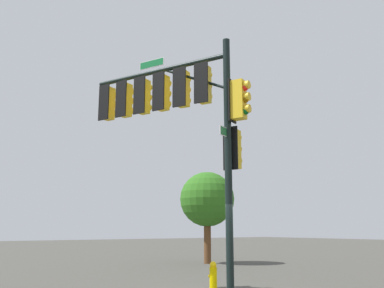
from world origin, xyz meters
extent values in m
cylinder|color=black|center=(0.00, 0.00, 3.62)|extent=(0.20, 0.20, 7.24)
cylinder|color=black|center=(2.21, 1.00, 6.76)|extent=(4.47, 2.13, 0.14)
cylinder|color=black|center=(0.99, 0.45, 6.26)|extent=(2.05, 0.99, 1.07)
cube|color=yellow|center=(0.68, 0.31, 6.01)|extent=(0.45, 0.47, 1.10)
cube|color=black|center=(0.59, 0.49, 6.01)|extent=(0.41, 0.24, 1.22)
sphere|color=#FF2018|center=(0.77, 0.13, 6.35)|extent=(0.22, 0.22, 0.22)
cylinder|color=yellow|center=(0.80, 0.08, 6.40)|extent=(0.27, 0.23, 0.23)
sphere|color=#855607|center=(0.77, 0.13, 6.01)|extent=(0.22, 0.22, 0.22)
cylinder|color=yellow|center=(0.80, 0.08, 6.06)|extent=(0.27, 0.23, 0.23)
sphere|color=#0B621E|center=(0.77, 0.13, 5.67)|extent=(0.22, 0.22, 0.22)
cylinder|color=yellow|center=(0.80, 0.08, 5.72)|extent=(0.27, 0.23, 0.23)
cube|color=yellow|center=(1.36, 0.62, 6.01)|extent=(0.45, 0.46, 1.10)
cube|color=black|center=(1.27, 0.79, 6.01)|extent=(0.41, 0.23, 1.22)
sphere|color=#FF2018|center=(1.45, 0.44, 6.35)|extent=(0.22, 0.22, 0.22)
cylinder|color=yellow|center=(1.47, 0.38, 6.40)|extent=(0.27, 0.23, 0.23)
sphere|color=#855607|center=(1.45, 0.44, 6.01)|extent=(0.22, 0.22, 0.22)
cylinder|color=yellow|center=(1.47, 0.38, 6.06)|extent=(0.27, 0.23, 0.23)
sphere|color=#0B621E|center=(1.45, 0.44, 5.67)|extent=(0.22, 0.22, 0.22)
cylinder|color=yellow|center=(1.47, 0.38, 5.72)|extent=(0.27, 0.23, 0.23)
cube|color=yellow|center=(2.04, 0.92, 6.01)|extent=(0.43, 0.45, 1.10)
cube|color=black|center=(1.96, 1.11, 6.01)|extent=(0.42, 0.20, 1.22)
sphere|color=#FF2018|center=(2.11, 0.74, 6.35)|extent=(0.22, 0.22, 0.22)
cylinder|color=yellow|center=(2.13, 0.68, 6.40)|extent=(0.27, 0.22, 0.23)
sphere|color=#855607|center=(2.11, 0.74, 6.01)|extent=(0.22, 0.22, 0.22)
cylinder|color=yellow|center=(2.13, 0.68, 6.06)|extent=(0.27, 0.22, 0.23)
sphere|color=#0B621E|center=(2.11, 0.74, 5.67)|extent=(0.22, 0.22, 0.22)
cylinder|color=yellow|center=(2.13, 0.68, 5.72)|extent=(0.27, 0.22, 0.23)
cube|color=yellow|center=(2.72, 1.23, 6.01)|extent=(0.44, 0.46, 1.10)
cube|color=black|center=(2.64, 1.41, 6.01)|extent=(0.42, 0.21, 1.22)
sphere|color=#FF2018|center=(2.80, 1.05, 6.35)|extent=(0.22, 0.22, 0.22)
cylinder|color=yellow|center=(2.82, 0.99, 6.40)|extent=(0.27, 0.22, 0.23)
sphere|color=#855607|center=(2.80, 1.05, 6.01)|extent=(0.22, 0.22, 0.22)
cylinder|color=yellow|center=(2.82, 0.99, 6.06)|extent=(0.27, 0.22, 0.23)
sphere|color=#0B621E|center=(2.80, 1.05, 5.67)|extent=(0.22, 0.22, 0.22)
cylinder|color=yellow|center=(2.82, 0.99, 5.72)|extent=(0.27, 0.22, 0.23)
cube|color=yellow|center=(3.40, 1.54, 6.01)|extent=(0.43, 0.45, 1.10)
cube|color=black|center=(3.32, 1.72, 6.01)|extent=(0.42, 0.20, 1.22)
sphere|color=#FF2018|center=(3.47, 1.35, 6.35)|extent=(0.22, 0.22, 0.22)
cylinder|color=yellow|center=(3.49, 1.30, 6.40)|extent=(0.27, 0.22, 0.23)
sphere|color=#855607|center=(3.47, 1.35, 6.01)|extent=(0.22, 0.22, 0.22)
cylinder|color=yellow|center=(3.49, 1.30, 6.06)|extent=(0.27, 0.22, 0.23)
sphere|color=#0B621E|center=(3.47, 1.35, 5.67)|extent=(0.22, 0.22, 0.22)
cylinder|color=yellow|center=(3.49, 1.30, 5.72)|extent=(0.27, 0.22, 0.23)
cube|color=yellow|center=(4.07, 1.85, 6.01)|extent=(0.43, 0.45, 1.10)
cube|color=black|center=(4.00, 2.03, 6.01)|extent=(0.42, 0.20, 1.22)
sphere|color=#FF2018|center=(4.15, 1.66, 6.35)|extent=(0.22, 0.22, 0.22)
cylinder|color=yellow|center=(4.17, 1.60, 6.40)|extent=(0.27, 0.22, 0.23)
sphere|color=#855607|center=(4.15, 1.66, 6.01)|extent=(0.22, 0.22, 0.22)
cylinder|color=yellow|center=(4.17, 1.60, 6.06)|extent=(0.27, 0.22, 0.23)
sphere|color=#0B621E|center=(4.15, 1.66, 5.67)|extent=(0.22, 0.22, 0.22)
cylinder|color=yellow|center=(4.17, 1.60, 5.72)|extent=(0.27, 0.22, 0.23)
cube|color=yellow|center=(-0.32, -0.14, 5.36)|extent=(0.46, 0.44, 1.10)
cube|color=black|center=(-0.14, -0.06, 5.36)|extent=(0.22, 0.42, 1.22)
sphere|color=#FF2018|center=(-0.50, -0.23, 5.70)|extent=(0.22, 0.22, 0.22)
cylinder|color=yellow|center=(-0.56, -0.25, 5.75)|extent=(0.22, 0.27, 0.23)
sphere|color=#855607|center=(-0.50, -0.23, 5.36)|extent=(0.22, 0.22, 0.22)
cylinder|color=yellow|center=(-0.56, -0.25, 5.41)|extent=(0.22, 0.27, 0.23)
sphere|color=#0B621E|center=(-0.50, -0.23, 5.02)|extent=(0.22, 0.22, 0.22)
cylinder|color=yellow|center=(-0.56, -0.25, 5.07)|extent=(0.22, 0.27, 0.23)
cube|color=yellow|center=(0.14, -0.32, 4.06)|extent=(0.44, 0.46, 1.10)
cube|color=black|center=(0.06, -0.14, 4.06)|extent=(0.42, 0.22, 1.22)
sphere|color=#FF2018|center=(0.23, -0.50, 4.40)|extent=(0.22, 0.22, 0.22)
cylinder|color=yellow|center=(0.25, -0.56, 4.45)|extent=(0.27, 0.22, 0.23)
sphere|color=#855607|center=(0.23, -0.50, 4.06)|extent=(0.22, 0.22, 0.22)
cylinder|color=yellow|center=(0.25, -0.56, 4.11)|extent=(0.27, 0.22, 0.23)
sphere|color=#0B621E|center=(0.23, -0.50, 3.72)|extent=(0.22, 0.22, 0.22)
cylinder|color=yellow|center=(0.25, -0.56, 3.77)|extent=(0.27, 0.22, 0.23)
cube|color=white|center=(2.43, 1.10, 7.06)|extent=(0.86, 0.41, 0.26)
cube|color=#187339|center=(2.43, 1.10, 7.06)|extent=(0.83, 0.40, 0.22)
cube|color=white|center=(0.00, 0.00, 4.46)|extent=(0.41, 0.86, 0.26)
cube|color=#216E36|center=(0.00, 0.00, 4.46)|extent=(0.40, 0.83, 0.22)
cylinder|color=#E1C101|center=(2.34, -1.24, 0.33)|extent=(0.24, 0.24, 0.65)
sphere|color=yellow|center=(2.34, -1.24, 0.72)|extent=(0.22, 0.22, 0.22)
cylinder|color=#E4BA05|center=(2.49, -1.24, 0.36)|extent=(0.12, 0.10, 0.10)
cylinder|color=brown|center=(10.08, -6.79, 1.09)|extent=(0.39, 0.39, 2.19)
sphere|color=#306E1D|center=(10.08, -6.79, 3.47)|extent=(3.02, 3.02, 3.02)
camera|label=1|loc=(-8.70, 7.22, 1.87)|focal=39.08mm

